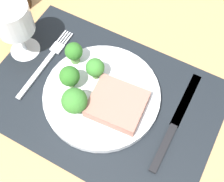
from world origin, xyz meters
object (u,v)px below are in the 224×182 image
fork (46,62)px  knife (173,128)px  wine_glass (13,22)px  plate (102,95)px  steak (117,104)px

fork → knife: knife is taller
knife → wine_glass: (-35.82, 1.74, 8.66)cm
plate → fork: 14.62cm
plate → steak: bearing=-15.7°
steak → wine_glass: size_ratio=0.78×
steak → fork: steak is taller
knife → steak: bearing=-173.2°
steak → fork: size_ratio=0.53×
fork → wine_glass: (-6.12, 0.84, 8.72)cm
plate → wine_glass: bearing=173.7°
plate → fork: (-14.54, 1.42, -0.55)cm
plate → steak: 4.67cm
steak → wine_glass: (-24.70, 3.41, 6.13)cm
fork → knife: 29.72cm
steak → knife: bearing=8.5°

